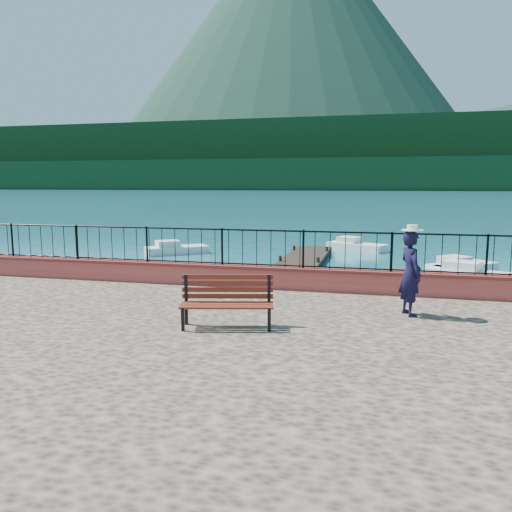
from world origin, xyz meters
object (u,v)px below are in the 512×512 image
at_px(park_bench, 227,312).
at_px(boat_1, 477,272).
at_px(boat_2, 462,264).
at_px(boat_4, 357,244).
at_px(person, 410,273).
at_px(boat_0, 141,280).
at_px(boat_3, 177,247).

bearing_deg(park_bench, boat_1, 48.66).
bearing_deg(boat_2, boat_4, 84.78).
height_order(person, boat_2, person).
bearing_deg(boat_1, boat_2, 124.04).
distance_m(boat_0, boat_2, 13.95).
bearing_deg(boat_4, boat_2, -26.69).
relative_size(boat_0, boat_4, 1.13).
bearing_deg(boat_1, person, -80.23).
height_order(park_bench, boat_4, park_bench).
bearing_deg(park_bench, person, 14.13).
bearing_deg(boat_3, park_bench, -102.14).
bearing_deg(park_bench, boat_4, 72.67).
height_order(boat_0, boat_4, same).
height_order(park_bench, person, person).
bearing_deg(person, boat_1, -40.42).
xyz_separation_m(boat_0, boat_2, (12.14, 6.88, 0.00)).
relative_size(park_bench, boat_1, 0.48).
xyz_separation_m(boat_1, boat_3, (-14.98, 4.66, 0.00)).
distance_m(park_bench, person, 3.93).
bearing_deg(boat_2, boat_1, -124.45).
xyz_separation_m(park_bench, boat_3, (-8.24, 17.17, -1.10)).
xyz_separation_m(boat_0, boat_1, (12.40, 4.86, 0.00)).
xyz_separation_m(boat_1, boat_2, (-0.26, 2.02, 0.00)).
height_order(person, boat_1, person).
xyz_separation_m(boat_0, boat_4, (7.25, 13.49, 0.00)).
bearing_deg(person, boat_3, 13.78).
relative_size(boat_0, boat_2, 1.20).
distance_m(boat_2, boat_3, 14.95).
bearing_deg(boat_4, person, -57.68).
relative_size(person, boat_0, 0.45).
bearing_deg(person, boat_2, -36.75).
xyz_separation_m(park_bench, person, (3.46, 1.78, 0.60)).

